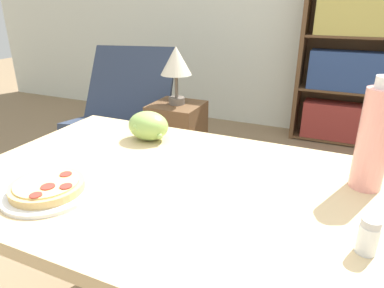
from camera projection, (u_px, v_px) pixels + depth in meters
The scene contains 9 objects.
dining_table at pixel (193, 219), 0.94m from camera, with size 1.27×0.75×0.76m.
pizza_on_plate at pixel (48, 189), 0.85m from camera, with size 0.22×0.22×0.04m.
grape_bunch at pixel (148, 126), 1.18m from camera, with size 0.14×0.12×0.10m.
drink_bottle at pixel (374, 138), 0.84m from camera, with size 0.08×0.08×0.29m.
salt_shaker at pixel (368, 236), 0.64m from camera, with size 0.04×0.04×0.07m.
lounge_chair_near at pixel (125, 128), 2.70m from camera, with size 0.82×0.90×0.88m.
bookshelf at pixel (351, 69), 2.97m from camera, with size 0.88×0.29×1.42m.
side_table at pixel (177, 141), 2.47m from camera, with size 0.34×0.34×0.56m.
table_lamp at pixel (176, 63), 2.26m from camera, with size 0.21×0.21×0.39m.
Camera 1 is at (0.34, -0.85, 1.20)m, focal length 32.00 mm.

